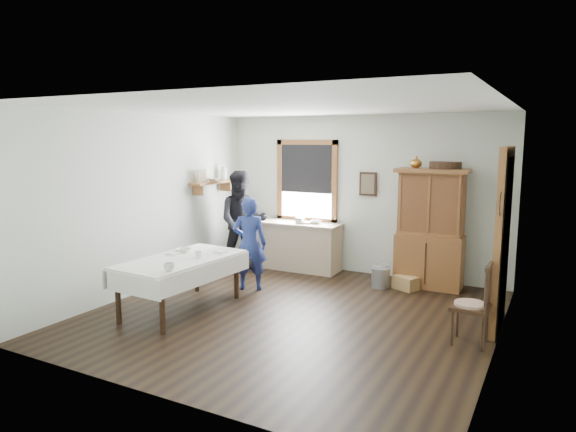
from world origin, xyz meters
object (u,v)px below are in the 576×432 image
Objects in this scene: woman_blue at (250,247)px; work_counter at (299,246)px; china_hutch at (430,229)px; wicker_basket at (406,283)px; spindle_chair at (471,303)px; pail at (381,277)px; figure_dark at (243,225)px; dining_table at (181,284)px.

work_counter is at bearing -119.57° from woman_blue.
china_hutch reaches higher than work_counter.
spindle_chair is at bearing -55.45° from wicker_basket.
pail is 0.23× the size of woman_blue.
work_counter is 2.06m from wicker_basket.
figure_dark is at bearing -171.36° from china_hutch.
wicker_basket is (2.43, 2.38, -0.26)m from dining_table.
work_counter is 1.70m from pail.
dining_table is at bearing -135.57° from wicker_basket.
dining_table is 1.36× the size of woman_blue.
dining_table is 1.33m from woman_blue.
figure_dark is at bearing -76.32° from woman_blue.
wicker_basket is 2.47m from woman_blue.
spindle_chair is 2.34m from pail.
pail is at bearing 48.51° from dining_table.
work_counter is at bearing 0.82° from figure_dark.
china_hutch is at bearing -173.91° from woman_blue.
spindle_chair is at bearing -66.68° from china_hutch.
china_hutch is at bearing 30.30° from pail.
china_hutch is 1.96× the size of spindle_chair.
woman_blue is at bearing -84.10° from figure_dark.
work_counter is 0.91× the size of figure_dark.
dining_table is at bearing -131.49° from pail.
china_hutch is 3.85m from dining_table.
dining_table is at bearing 52.20° from woman_blue.
woman_blue is at bearing -149.05° from pail.
work_counter is 2.33m from china_hutch.
dining_table is 3.10m from pail.
wicker_basket is at bearing -10.22° from work_counter.
spindle_chair is (3.63, 0.63, 0.11)m from dining_table.
figure_dark is (-0.42, 2.16, 0.45)m from dining_table.
spindle_chair is at bearing -46.79° from pail.
work_counter reaches higher than wicker_basket.
wicker_basket is at bearing -131.62° from china_hutch.
woman_blue is at bearing -95.75° from work_counter.
dining_table is (-0.42, -2.71, -0.06)m from work_counter.
spindle_chair reaches higher than pail.
pail is 2.56m from figure_dark.
wicker_basket is (2.01, -0.33, -0.32)m from work_counter.
woman_blue reaches higher than work_counter.
work_counter reaches higher than dining_table.
woman_blue is (-2.13, -1.12, 0.56)m from wicker_basket.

